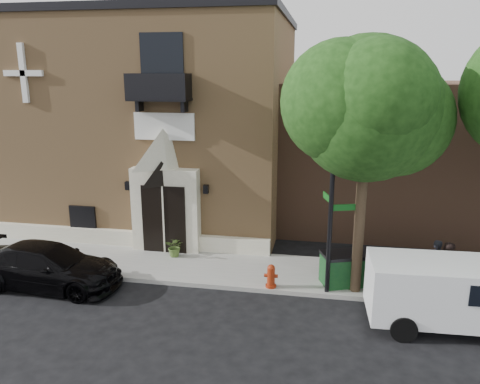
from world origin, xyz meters
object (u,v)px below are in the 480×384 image
object	(u,v)px
black_sedan	(48,266)
pedestrian_near	(435,263)
pedestrian_far	(447,267)
street_sign	(331,210)
fire_hydrant	(271,276)
dumpster	(347,268)
cargo_van	(463,293)

from	to	relation	value
black_sedan	pedestrian_near	world-z (taller)	pedestrian_near
pedestrian_near	pedestrian_far	distance (m)	0.46
street_sign	fire_hydrant	bearing A→B (deg)	163.64
street_sign	fire_hydrant	size ratio (longest dim) A/B	6.92
fire_hydrant	black_sedan	bearing A→B (deg)	-172.53
fire_hydrant	pedestrian_far	world-z (taller)	pedestrian_far
dumpster	pedestrian_far	size ratio (longest dim) A/B	1.13
cargo_van	pedestrian_far	world-z (taller)	cargo_van
street_sign	pedestrian_far	bearing A→B (deg)	-7.23
cargo_van	dumpster	size ratio (longest dim) A/B	2.57
cargo_van	street_sign	xyz separation A→B (m)	(-3.59, 1.31, 1.76)
dumpster	fire_hydrant	bearing A→B (deg)	176.41
cargo_van	pedestrian_far	size ratio (longest dim) A/B	2.89
dumpster	pedestrian_far	world-z (taller)	pedestrian_far
pedestrian_near	pedestrian_far	bearing A→B (deg)	93.71
black_sedan	dumpster	size ratio (longest dim) A/B	2.65
cargo_van	pedestrian_far	bearing A→B (deg)	86.59
street_sign	fire_hydrant	world-z (taller)	street_sign
black_sedan	pedestrian_far	size ratio (longest dim) A/B	2.98
black_sedan	street_sign	bearing A→B (deg)	-81.73
street_sign	pedestrian_near	world-z (taller)	street_sign
dumpster	pedestrian_near	distance (m)	2.76
pedestrian_near	cargo_van	bearing A→B (deg)	60.05
black_sedan	dumpster	xyz separation A→B (m)	(9.61, 1.64, -0.02)
black_sedan	pedestrian_near	xyz separation A→B (m)	(12.34, 1.96, 0.23)
pedestrian_near	fire_hydrant	bearing A→B (deg)	-25.02
cargo_van	pedestrian_near	size ratio (longest dim) A/B	3.02
cargo_van	street_sign	bearing A→B (deg)	157.85
pedestrian_far	fire_hydrant	bearing A→B (deg)	85.33
cargo_van	fire_hydrant	xyz separation A→B (m)	(-5.37, 1.28, -0.54)
street_sign	dumpster	world-z (taller)	street_sign
cargo_van	dumpster	bearing A→B (deg)	144.28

